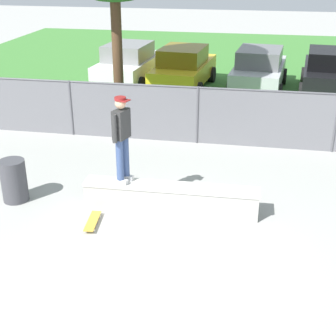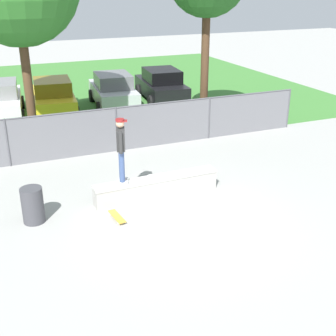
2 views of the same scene
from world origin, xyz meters
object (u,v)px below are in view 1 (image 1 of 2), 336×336
object	(u,v)px
concrete_ledge	(171,198)
car_yellow	(183,68)
trash_bin	(14,181)
car_silver	(259,70)
car_black	(328,71)
skateboard	(93,221)
car_white	(129,63)
skateboarder	(122,136)

from	to	relation	value
concrete_ledge	car_yellow	bearing A→B (deg)	97.22
car_yellow	trash_bin	distance (m)	10.27
car_silver	car_black	world-z (taller)	same
skateboard	car_silver	distance (m)	11.44
concrete_ledge	car_white	bearing A→B (deg)	109.10
skateboarder	skateboard	world-z (taller)	skateboarder
skateboarder	car_silver	distance (m)	10.51
car_yellow	concrete_ledge	bearing A→B (deg)	-82.78
skateboard	car_white	bearing A→B (deg)	100.73
car_white	trash_bin	xyz separation A→B (m)	(0.10, -10.43, -0.36)
skateboarder	trash_bin	bearing A→B (deg)	-176.60
skateboard	car_silver	bearing A→B (deg)	74.04
car_white	trash_bin	bearing A→B (deg)	-89.44
concrete_ledge	skateboard	distance (m)	1.69
car_silver	trash_bin	xyz separation A→B (m)	(-5.14, -10.27, -0.36)
car_yellow	car_black	xyz separation A→B (m)	(5.57, 0.46, 0.00)
skateboarder	car_black	distance (m)	11.66
skateboarder	car_black	xyz separation A→B (m)	(5.33, 10.34, -0.79)
concrete_ledge	car_silver	world-z (taller)	car_silver
concrete_ledge	car_white	distance (m)	10.91
car_silver	trash_bin	distance (m)	11.49
skateboarder	car_yellow	distance (m)	9.92
car_white	trash_bin	world-z (taller)	car_white
car_black	trash_bin	size ratio (longest dim) A/B	4.59
concrete_ledge	trash_bin	world-z (taller)	trash_bin
skateboard	car_white	xyz separation A→B (m)	(-2.11, 11.13, 0.77)
car_white	car_silver	bearing A→B (deg)	-1.78
car_yellow	car_silver	size ratio (longest dim) A/B	1.00
skateboard	car_white	size ratio (longest dim) A/B	0.19
skateboard	car_white	world-z (taller)	car_white
skateboard	car_silver	xyz separation A→B (m)	(3.14, 10.97, 0.77)
car_yellow	car_silver	distance (m)	2.95
car_silver	car_black	xyz separation A→B (m)	(2.63, 0.22, 0.00)
concrete_ledge	car_yellow	size ratio (longest dim) A/B	0.85
trash_bin	car_silver	bearing A→B (deg)	63.39
concrete_ledge	car_silver	size ratio (longest dim) A/B	0.85
skateboarder	trash_bin	xyz separation A→B (m)	(-2.45, -0.15, -1.16)
car_white	car_silver	distance (m)	5.25
skateboarder	car_white	distance (m)	10.63
concrete_ledge	car_silver	xyz separation A→B (m)	(1.68, 10.13, 0.53)
car_yellow	car_black	distance (m)	5.58
concrete_ledge	car_yellow	xyz separation A→B (m)	(-1.25, 9.89, 0.53)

